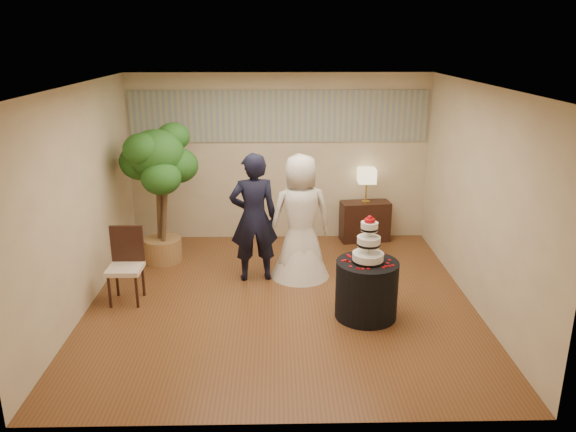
{
  "coord_description": "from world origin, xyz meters",
  "views": [
    {
      "loc": [
        -0.06,
        -6.76,
        3.35
      ],
      "look_at": [
        0.1,
        0.4,
        1.05
      ],
      "focal_mm": 35.0,
      "sensor_mm": 36.0,
      "label": 1
    }
  ],
  "objects_px": {
    "ficus_tree": "(159,194)",
    "cake_table": "(366,289)",
    "groom": "(254,218)",
    "table_lamp": "(366,185)",
    "console": "(365,221)",
    "wedding_cake": "(369,239)",
    "side_chair": "(125,267)",
    "bride": "(300,217)"
  },
  "relations": [
    {
      "from": "ficus_tree",
      "to": "cake_table",
      "type": "bearing_deg",
      "value": -33.11
    },
    {
      "from": "console",
      "to": "table_lamp",
      "type": "distance_m",
      "value": 0.63
    },
    {
      "from": "table_lamp",
      "to": "side_chair",
      "type": "distance_m",
      "value": 4.19
    },
    {
      "from": "bride",
      "to": "ficus_tree",
      "type": "distance_m",
      "value": 2.2
    },
    {
      "from": "groom",
      "to": "wedding_cake",
      "type": "distance_m",
      "value": 1.86
    },
    {
      "from": "bride",
      "to": "cake_table",
      "type": "relative_size",
      "value": 2.36
    },
    {
      "from": "groom",
      "to": "table_lamp",
      "type": "relative_size",
      "value": 3.19
    },
    {
      "from": "table_lamp",
      "to": "ficus_tree",
      "type": "relative_size",
      "value": 0.27
    },
    {
      "from": "side_chair",
      "to": "wedding_cake",
      "type": "bearing_deg",
      "value": -8.05
    },
    {
      "from": "bride",
      "to": "table_lamp",
      "type": "distance_m",
      "value": 1.89
    },
    {
      "from": "wedding_cake",
      "to": "table_lamp",
      "type": "xyz_separation_m",
      "value": [
        0.4,
        2.75,
        -0.06
      ]
    },
    {
      "from": "groom",
      "to": "console",
      "type": "bearing_deg",
      "value": -147.96
    },
    {
      "from": "bride",
      "to": "console",
      "type": "xyz_separation_m",
      "value": [
        1.17,
        1.48,
        -0.56
      ]
    },
    {
      "from": "table_lamp",
      "to": "bride",
      "type": "bearing_deg",
      "value": -128.29
    },
    {
      "from": "wedding_cake",
      "to": "side_chair",
      "type": "relative_size",
      "value": 0.6
    },
    {
      "from": "groom",
      "to": "table_lamp",
      "type": "bearing_deg",
      "value": -147.96
    },
    {
      "from": "wedding_cake",
      "to": "side_chair",
      "type": "xyz_separation_m",
      "value": [
        -3.08,
        0.48,
        -0.53
      ]
    },
    {
      "from": "groom",
      "to": "side_chair",
      "type": "distance_m",
      "value": 1.85
    },
    {
      "from": "ficus_tree",
      "to": "side_chair",
      "type": "distance_m",
      "value": 1.53
    },
    {
      "from": "bride",
      "to": "cake_table",
      "type": "xyz_separation_m",
      "value": [
        0.77,
        -1.27,
        -0.54
      ]
    },
    {
      "from": "bride",
      "to": "wedding_cake",
      "type": "xyz_separation_m",
      "value": [
        0.77,
        -1.27,
        0.12
      ]
    },
    {
      "from": "cake_table",
      "to": "console",
      "type": "bearing_deg",
      "value": 81.7
    },
    {
      "from": "wedding_cake",
      "to": "console",
      "type": "distance_m",
      "value": 2.86
    },
    {
      "from": "cake_table",
      "to": "table_lamp",
      "type": "relative_size",
      "value": 1.32
    },
    {
      "from": "table_lamp",
      "to": "ficus_tree",
      "type": "distance_m",
      "value": 3.39
    },
    {
      "from": "cake_table",
      "to": "ficus_tree",
      "type": "height_order",
      "value": "ficus_tree"
    },
    {
      "from": "groom",
      "to": "table_lamp",
      "type": "distance_m",
      "value": 2.41
    },
    {
      "from": "groom",
      "to": "ficus_tree",
      "type": "xyz_separation_m",
      "value": [
        -1.45,
        0.69,
        0.16
      ]
    },
    {
      "from": "bride",
      "to": "console",
      "type": "bearing_deg",
      "value": -140.26
    },
    {
      "from": "cake_table",
      "to": "side_chair",
      "type": "relative_size",
      "value": 0.77
    },
    {
      "from": "ficus_tree",
      "to": "console",
      "type": "bearing_deg",
      "value": 14.93
    },
    {
      "from": "bride",
      "to": "table_lamp",
      "type": "bearing_deg",
      "value": -140.26
    },
    {
      "from": "bride",
      "to": "side_chair",
      "type": "relative_size",
      "value": 1.83
    },
    {
      "from": "groom",
      "to": "console",
      "type": "xyz_separation_m",
      "value": [
        1.83,
        1.57,
        -0.58
      ]
    },
    {
      "from": "console",
      "to": "table_lamp",
      "type": "bearing_deg",
      "value": 0.0
    },
    {
      "from": "groom",
      "to": "wedding_cake",
      "type": "height_order",
      "value": "groom"
    },
    {
      "from": "wedding_cake",
      "to": "ficus_tree",
      "type": "xyz_separation_m",
      "value": [
        -2.88,
        1.88,
        0.06
      ]
    },
    {
      "from": "cake_table",
      "to": "ficus_tree",
      "type": "relative_size",
      "value": 0.35
    },
    {
      "from": "bride",
      "to": "ficus_tree",
      "type": "relative_size",
      "value": 0.83
    },
    {
      "from": "groom",
      "to": "bride",
      "type": "relative_size",
      "value": 1.02
    },
    {
      "from": "ficus_tree",
      "to": "side_chair",
      "type": "xyz_separation_m",
      "value": [
        -0.21,
        -1.4,
        -0.59
      ]
    },
    {
      "from": "console",
      "to": "table_lamp",
      "type": "xyz_separation_m",
      "value": [
        0.0,
        0.0,
        0.63
      ]
    }
  ]
}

